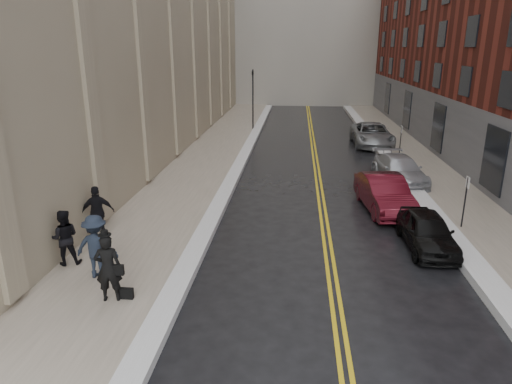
% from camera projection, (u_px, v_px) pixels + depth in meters
% --- Properties ---
extents(ground, '(160.00, 160.00, 0.00)m').
position_uv_depth(ground, '(241.00, 342.00, 11.34)').
color(ground, black).
rests_on(ground, ground).
extents(sidewalk_left, '(4.00, 64.00, 0.15)m').
position_uv_depth(sidewalk_left, '(198.00, 170.00, 26.89)').
color(sidewalk_left, gray).
rests_on(sidewalk_left, ground).
extents(sidewalk_right, '(3.00, 64.00, 0.15)m').
position_uv_depth(sidewalk_right, '(433.00, 176.00, 25.73)').
color(sidewalk_right, gray).
rests_on(sidewalk_right, ground).
extents(lane_stripe_a, '(0.12, 64.00, 0.01)m').
position_uv_depth(lane_stripe_a, '(315.00, 174.00, 26.32)').
color(lane_stripe_a, gold).
rests_on(lane_stripe_a, ground).
extents(lane_stripe_b, '(0.12, 64.00, 0.01)m').
position_uv_depth(lane_stripe_b, '(319.00, 174.00, 26.30)').
color(lane_stripe_b, gold).
rests_on(lane_stripe_b, ground).
extents(snow_ridge_left, '(0.70, 60.80, 0.26)m').
position_uv_depth(snow_ridge_left, '(237.00, 170.00, 26.67)').
color(snow_ridge_left, silver).
rests_on(snow_ridge_left, ground).
extents(snow_ridge_right, '(0.85, 60.80, 0.30)m').
position_uv_depth(snow_ridge_right, '(400.00, 174.00, 25.86)').
color(snow_ridge_right, silver).
rests_on(snow_ridge_right, ground).
extents(traffic_signal, '(0.18, 0.15, 5.20)m').
position_uv_depth(traffic_signal, '(253.00, 95.00, 39.10)').
color(traffic_signal, black).
rests_on(traffic_signal, ground).
extents(parking_sign_near, '(0.06, 0.35, 2.23)m').
position_uv_depth(parking_sign_near, '(465.00, 198.00, 17.84)').
color(parking_sign_near, black).
rests_on(parking_sign_near, ground).
extents(parking_sign_far, '(0.06, 0.35, 2.23)m').
position_uv_depth(parking_sign_far, '(401.00, 139.00, 29.23)').
color(parking_sign_far, black).
rests_on(parking_sign_far, ground).
extents(car_black, '(1.66, 3.94, 1.33)m').
position_uv_depth(car_black, '(427.00, 231.00, 16.44)').
color(car_black, black).
rests_on(car_black, ground).
extents(car_maroon, '(2.21, 4.94, 1.58)m').
position_uv_depth(car_maroon, '(384.00, 194.00, 20.25)').
color(car_maroon, '#4A0D17').
rests_on(car_maroon, ground).
extents(car_silver_near, '(2.60, 5.13, 1.43)m').
position_uv_depth(car_silver_near, '(400.00, 170.00, 24.45)').
color(car_silver_near, '#B3B5BB').
rests_on(car_silver_near, ground).
extents(car_silver_far, '(2.73, 5.91, 1.64)m').
position_uv_depth(car_silver_far, '(372.00, 134.00, 33.79)').
color(car_silver_far, gray).
rests_on(car_silver_far, ground).
extents(pedestrian_main, '(0.80, 0.61, 1.99)m').
position_uv_depth(pedestrian_main, '(108.00, 268.00, 12.66)').
color(pedestrian_main, black).
rests_on(pedestrian_main, sidewalk_left).
extents(pedestrian_a, '(1.10, 0.98, 1.87)m').
position_uv_depth(pedestrian_a, '(64.00, 237.00, 14.83)').
color(pedestrian_a, black).
rests_on(pedestrian_a, sidewalk_left).
extents(pedestrian_b, '(1.33, 0.79, 2.03)m').
position_uv_depth(pedestrian_b, '(96.00, 246.00, 13.98)').
color(pedestrian_b, '#1A2230').
rests_on(pedestrian_b, sidewalk_left).
extents(pedestrian_c, '(1.27, 0.91, 2.01)m').
position_uv_depth(pedestrian_c, '(98.00, 212.00, 16.90)').
color(pedestrian_c, black).
rests_on(pedestrian_c, sidewalk_left).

